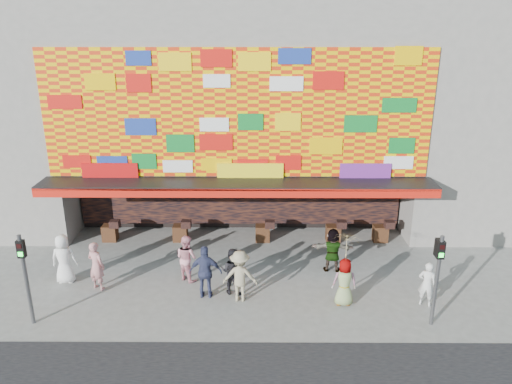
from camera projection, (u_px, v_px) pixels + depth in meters
ground at (234, 298)px, 16.97m from camera, size 90.00×90.00×0.00m
shop_building at (241, 104)px, 22.95m from camera, size 15.20×9.40×10.00m
signal_left at (25, 270)px, 14.97m from camera, size 0.22×0.20×3.00m
signal_right at (438, 271)px, 14.90m from camera, size 0.22×0.20×3.00m
ped_a at (64, 259)px, 17.70m from camera, size 0.92×0.62×1.83m
ped_b at (96, 266)px, 17.26m from camera, size 0.77×0.66×1.78m
ped_c at (232, 271)px, 17.03m from camera, size 0.93×0.80×1.66m
ped_d at (240, 276)px, 16.57m from camera, size 1.19×0.73×1.79m
ped_e at (206, 272)px, 16.73m from camera, size 1.12×0.50×1.89m
ped_f at (333, 250)px, 18.54m from camera, size 1.60×0.65×1.68m
ped_g at (344, 282)px, 16.33m from camera, size 0.81×0.53×1.64m
ped_h at (427, 284)px, 16.30m from camera, size 0.67×0.56×1.55m
ped_i at (187, 258)px, 17.89m from camera, size 1.06×1.03×1.72m
parasol at (347, 246)px, 15.91m from camera, size 1.11×1.12×1.77m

